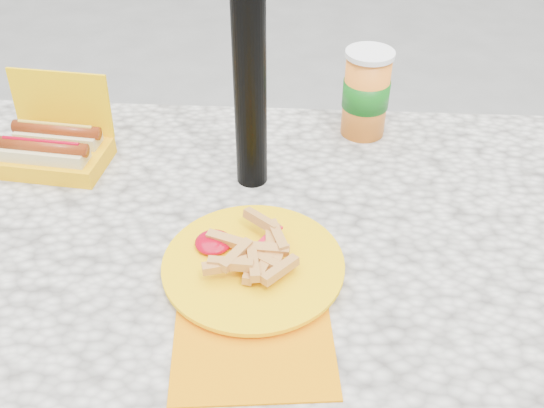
{
  "coord_description": "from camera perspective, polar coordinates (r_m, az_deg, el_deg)",
  "views": [
    {
      "loc": [
        0.08,
        -0.65,
        1.34
      ],
      "look_at": [
        0.04,
        0.03,
        0.8
      ],
      "focal_mm": 40.0,
      "sensor_mm": 36.0,
      "label": 1
    }
  ],
  "objects": [
    {
      "name": "picnic_table",
      "position": [
        0.96,
        -2.55,
        -8.53
      ],
      "size": [
        1.2,
        0.8,
        0.75
      ],
      "color": "beige",
      "rests_on": "ground"
    },
    {
      "name": "hotdog_box",
      "position": [
        1.09,
        -19.84,
        4.98
      ],
      "size": [
        0.19,
        0.14,
        0.14
      ],
      "rotation": [
        0.0,
        0.0,
        -0.1
      ],
      "color": "#FFC000",
      "rests_on": "picnic_table"
    },
    {
      "name": "fries_plate",
      "position": [
        0.83,
        -1.86,
        -6.08
      ],
      "size": [
        0.25,
        0.35,
        0.05
      ],
      "rotation": [
        0.0,
        0.0,
        0.37
      ],
      "color": "orange",
      "rests_on": "picnic_table"
    },
    {
      "name": "soda_cup",
      "position": [
        1.1,
        8.83,
        10.26
      ],
      "size": [
        0.08,
        0.08,
        0.16
      ],
      "rotation": [
        0.0,
        0.0,
        -0.4
      ],
      "color": "orange",
      "rests_on": "picnic_table"
    }
  ]
}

